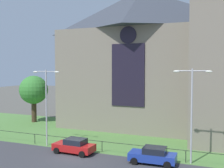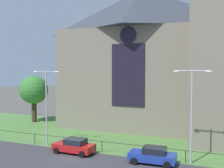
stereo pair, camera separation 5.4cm
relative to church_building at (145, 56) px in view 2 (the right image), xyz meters
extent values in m
plane|color=#56544C|center=(-2.66, -6.08, -10.27)|extent=(160.00, 160.00, 0.00)
cube|color=#38383D|center=(-2.66, -18.08, -10.27)|extent=(120.00, 8.00, 0.01)
cube|color=#517F3D|center=(-2.66, -8.08, -10.27)|extent=(120.00, 20.00, 0.01)
cube|color=gray|center=(-0.77, 0.63, -3.27)|extent=(22.00, 12.00, 14.00)
pyramid|color=#383D47|center=(-0.77, 0.63, 6.73)|extent=(22.00, 12.00, 6.00)
cube|color=black|center=(-0.77, -5.42, -2.57)|extent=(4.40, 0.16, 8.00)
cylinder|color=black|center=(-0.77, -5.42, 2.53)|extent=(2.20, 0.15, 2.20)
cube|color=gray|center=(9.23, -7.37, -1.27)|extent=(4.00, 4.00, 18.00)
cylinder|color=black|center=(-0.77, -13.58, -9.17)|extent=(33.53, 0.05, 0.05)
cylinder|color=black|center=(-9.15, -13.58, -9.72)|extent=(0.06, 0.07, 1.10)
cylinder|color=black|center=(-0.77, -13.58, -9.72)|extent=(0.06, 0.07, 1.10)
cylinder|color=black|center=(7.61, -13.58, -9.72)|extent=(0.07, 0.07, 1.10)
cylinder|color=#423021|center=(-17.41, -2.98, -8.55)|extent=(0.79, 0.79, 3.45)
sphere|color=#387F33|center=(-17.41, -2.98, -5.13)|extent=(4.49, 4.49, 4.49)
cylinder|color=#B2B2B7|center=(-7.45, -13.68, -6.06)|extent=(0.16, 0.16, 8.43)
cylinder|color=#B2B2B7|center=(-8.15, -13.68, -2.04)|extent=(1.40, 0.10, 0.10)
cylinder|color=#B2B2B7|center=(-6.75, -13.68, -2.04)|extent=(1.40, 0.10, 0.10)
ellipsoid|color=white|center=(-8.85, -13.68, -2.09)|extent=(0.57, 0.26, 0.20)
ellipsoid|color=white|center=(-6.05, -13.68, -2.09)|extent=(0.57, 0.26, 0.20)
cylinder|color=#B2B2B7|center=(8.07, -13.68, -5.99)|extent=(0.16, 0.16, 8.57)
cylinder|color=#B2B2B7|center=(7.37, -13.68, -1.90)|extent=(1.40, 0.10, 0.10)
cylinder|color=#B2B2B7|center=(8.77, -13.68, -1.90)|extent=(1.40, 0.10, 0.10)
ellipsoid|color=white|center=(6.67, -13.68, -1.95)|extent=(0.57, 0.26, 0.20)
ellipsoid|color=white|center=(9.47, -13.68, -1.95)|extent=(0.57, 0.26, 0.20)
cube|color=#B21919|center=(-3.27, -14.98, -9.66)|extent=(4.26, 1.94, 0.70)
cube|color=black|center=(-3.07, -14.99, -9.04)|extent=(2.05, 1.67, 0.55)
cylinder|color=black|center=(-4.77, -15.83, -9.95)|extent=(0.65, 0.24, 0.64)
cylinder|color=black|center=(-4.71, -14.03, -9.95)|extent=(0.65, 0.24, 0.64)
cylinder|color=black|center=(-1.83, -15.93, -9.95)|extent=(0.65, 0.24, 0.64)
cylinder|color=black|center=(-1.77, -14.13, -9.95)|extent=(0.65, 0.24, 0.64)
cube|color=#1E3899|center=(4.85, -14.98, -9.66)|extent=(4.26, 1.94, 0.70)
cube|color=black|center=(5.05, -14.97, -9.04)|extent=(2.05, 1.67, 0.55)
cylinder|color=black|center=(3.41, -15.93, -9.95)|extent=(0.65, 0.24, 0.64)
cylinder|color=black|center=(3.35, -14.13, -9.95)|extent=(0.65, 0.24, 0.64)
cylinder|color=black|center=(6.35, -15.83, -9.95)|extent=(0.65, 0.24, 0.64)
cylinder|color=black|center=(6.29, -14.03, -9.95)|extent=(0.65, 0.24, 0.64)
camera|label=1|loc=(10.83, -39.41, -1.61)|focal=44.99mm
camera|label=2|loc=(10.88, -39.39, -1.61)|focal=44.99mm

